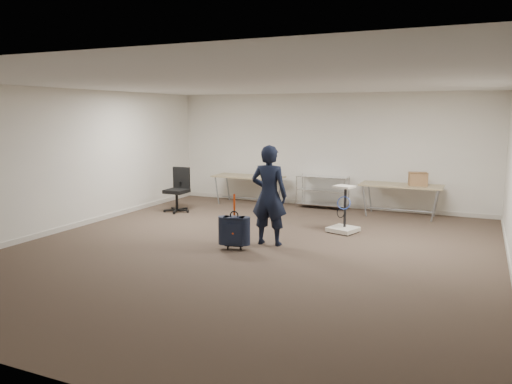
% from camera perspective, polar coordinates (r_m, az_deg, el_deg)
% --- Properties ---
extents(ground, '(9.00, 9.00, 0.00)m').
position_cam_1_polar(ground, '(8.59, -0.58, -6.68)').
color(ground, '#3F2E26').
rests_on(ground, ground).
extents(room_shell, '(8.00, 9.00, 9.00)m').
position_cam_1_polar(room_shell, '(9.80, 2.82, -4.39)').
color(room_shell, white).
rests_on(room_shell, ground).
extents(folding_table_left, '(1.80, 0.75, 0.73)m').
position_cam_1_polar(folding_table_left, '(12.75, -0.89, 1.63)').
color(folding_table_left, '#8E7D57').
rests_on(folding_table_left, ground).
extents(folding_table_right, '(1.80, 0.75, 0.73)m').
position_cam_1_polar(folding_table_right, '(11.67, 16.26, 0.57)').
color(folding_table_right, '#8E7D57').
rests_on(folding_table_right, ground).
extents(wire_shelf, '(1.22, 0.47, 0.80)m').
position_cam_1_polar(wire_shelf, '(12.35, 7.62, 0.19)').
color(wire_shelf, silver).
rests_on(wire_shelf, ground).
extents(person, '(0.68, 0.47, 1.78)m').
position_cam_1_polar(person, '(8.78, 1.51, -0.38)').
color(person, black).
rests_on(person, ground).
extents(suitcase, '(0.39, 0.29, 0.97)m').
position_cam_1_polar(suitcase, '(8.56, -2.50, -4.47)').
color(suitcase, '#162132').
rests_on(suitcase, ground).
extents(office_chair, '(0.63, 0.63, 1.04)m').
position_cam_1_polar(office_chair, '(11.98, -8.93, -0.72)').
color(office_chair, black).
rests_on(office_chair, ground).
extents(equipment_cart, '(0.63, 0.63, 0.93)m').
position_cam_1_polar(equipment_cart, '(9.94, 9.95, -3.19)').
color(equipment_cart, beige).
rests_on(equipment_cart, ground).
extents(cardboard_box, '(0.45, 0.38, 0.29)m').
position_cam_1_polar(cardboard_box, '(11.62, 18.02, 1.43)').
color(cardboard_box, '#906543').
rests_on(cardboard_box, folding_table_right).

